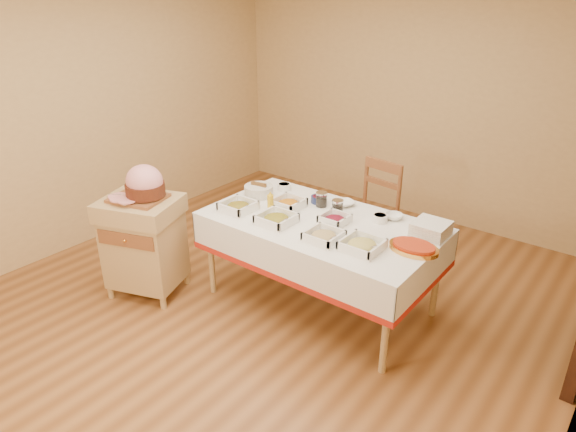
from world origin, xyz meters
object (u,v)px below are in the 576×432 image
object	(u,v)px
dining_chair	(371,213)
preserve_jar_right	(337,208)
ham_on_board	(144,185)
butcher_cart	(144,240)
brass_platter	(414,247)
preserve_jar_left	(321,200)
mustard_bottle	(270,202)
dining_table	(321,239)
plate_stack	(431,229)
bread_basket	(259,190)

from	to	relation	value
dining_chair	preserve_jar_right	size ratio (longest dim) A/B	8.30
dining_chair	ham_on_board	size ratio (longest dim) A/B	2.22
butcher_cart	brass_platter	bearing A→B (deg)	19.83
butcher_cart	preserve_jar_right	bearing A→B (deg)	35.69
preserve_jar_left	brass_platter	xyz separation A→B (m)	(0.94, -0.24, -0.03)
preserve_jar_left	mustard_bottle	bearing A→B (deg)	-132.25
preserve_jar_left	mustard_bottle	xyz separation A→B (m)	(-0.29, -0.31, 0.02)
preserve_jar_left	mustard_bottle	size ratio (longest dim) A/B	0.76
dining_table	butcher_cart	xyz separation A→B (m)	(-1.27, -0.74, -0.11)
butcher_cart	preserve_jar_right	distance (m)	1.63
preserve_jar_right	brass_platter	world-z (taller)	preserve_jar_right
plate_stack	brass_platter	distance (m)	0.29
butcher_cart	bread_basket	xyz separation A→B (m)	(0.55, 0.84, 0.32)
mustard_bottle	dining_table	bearing A→B (deg)	10.20
preserve_jar_right	mustard_bottle	size ratio (longest dim) A/B	0.73
brass_platter	bread_basket	bearing A→B (deg)	176.17
mustard_bottle	brass_platter	size ratio (longest dim) A/B	0.45
preserve_jar_right	ham_on_board	bearing A→B (deg)	-144.39
dining_table	plate_stack	size ratio (longest dim) A/B	7.41
preserve_jar_left	bread_basket	distance (m)	0.58
mustard_bottle	brass_platter	bearing A→B (deg)	3.54
preserve_jar_right	dining_chair	bearing A→B (deg)	95.21
plate_stack	brass_platter	size ratio (longest dim) A/B	0.69
preserve_jar_right	preserve_jar_left	bearing A→B (deg)	166.56
dining_chair	mustard_bottle	xyz separation A→B (m)	(-0.41, -0.96, 0.33)
bread_basket	ham_on_board	bearing A→B (deg)	-122.25
ham_on_board	mustard_bottle	world-z (taller)	ham_on_board
preserve_jar_left	mustard_bottle	world-z (taller)	mustard_bottle
butcher_cart	brass_platter	xyz separation A→B (m)	(2.05, 0.74, 0.29)
butcher_cart	ham_on_board	world-z (taller)	ham_on_board
bread_basket	butcher_cart	bearing A→B (deg)	-123.34
brass_platter	mustard_bottle	bearing A→B (deg)	-176.46
butcher_cart	dining_chair	size ratio (longest dim) A/B	0.88
mustard_bottle	ham_on_board	bearing A→B (deg)	-141.27
plate_stack	dining_table	bearing A→B (deg)	-159.97
ham_on_board	mustard_bottle	bearing A→B (deg)	38.73
dining_chair	plate_stack	xyz separation A→B (m)	(0.81, -0.60, 0.31)
butcher_cart	dining_table	bearing A→B (deg)	30.29
bread_basket	dining_chair	bearing A→B (deg)	48.98
mustard_bottle	brass_platter	xyz separation A→B (m)	(1.22, 0.08, -0.05)
dining_chair	preserve_jar_left	xyz separation A→B (m)	(-0.12, -0.65, 0.31)
ham_on_board	dining_chair	bearing A→B (deg)	53.16
dining_table	preserve_jar_left	size ratio (longest dim) A/B	14.81
dining_chair	preserve_jar_left	size ratio (longest dim) A/B	7.93
butcher_cart	mustard_bottle	world-z (taller)	mustard_bottle
ham_on_board	brass_platter	world-z (taller)	ham_on_board
preserve_jar_left	bread_basket	bearing A→B (deg)	-166.19
butcher_cart	plate_stack	world-z (taller)	plate_stack
butcher_cart	bread_basket	size ratio (longest dim) A/B	3.42
ham_on_board	preserve_jar_left	world-z (taller)	ham_on_board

